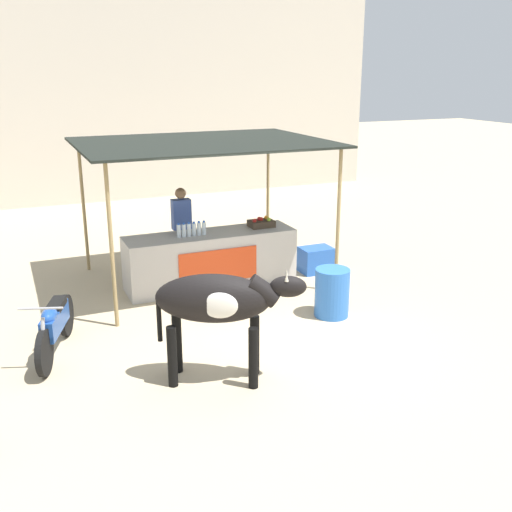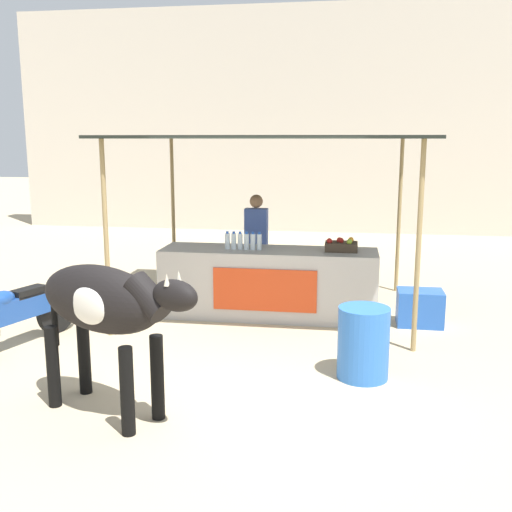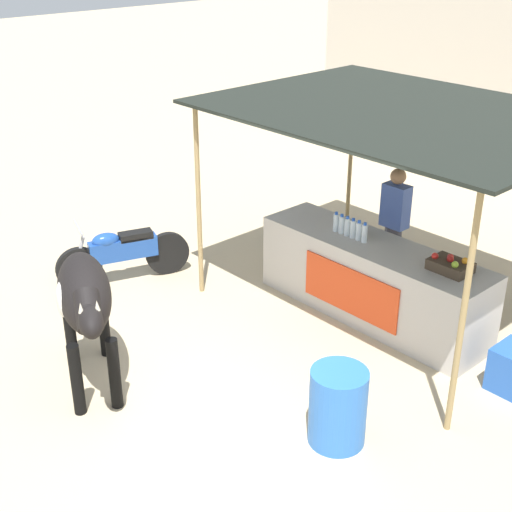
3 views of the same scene
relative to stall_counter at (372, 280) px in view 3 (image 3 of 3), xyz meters
name	(u,v)px [view 3 (image 3 of 3)]	position (x,y,z in m)	size (l,w,h in m)	color
ground_plane	(235,386)	(0.00, -2.20, -0.48)	(60.00, 60.00, 0.00)	tan
stall_counter	(372,280)	(0.00, 0.00, 0.00)	(3.00, 0.82, 0.96)	#B2ADA8
stall_awning	(401,118)	(0.00, 0.30, 1.94)	(4.20, 3.20, 2.52)	black
water_bottle_row	(350,228)	(-0.35, -0.05, 0.59)	(0.52, 0.07, 0.25)	silver
fruit_crate	(450,265)	(1.00, 0.05, 0.55)	(0.44, 0.32, 0.18)	#3F3326
vendor_behind_counter	(394,228)	(-0.29, 0.75, 0.37)	(0.34, 0.22, 1.65)	#383842
water_barrel	(338,407)	(1.28, -2.05, -0.10)	(0.54, 0.54, 0.76)	blue
cow	(85,299)	(-1.02, -3.27, 0.55)	(1.80, 1.11, 1.44)	black
motorcycle_parked	(122,252)	(-2.81, -1.74, -0.05)	(0.77, 1.73, 0.90)	black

